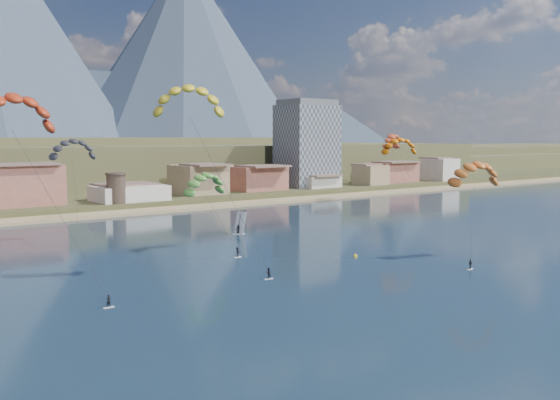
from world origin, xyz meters
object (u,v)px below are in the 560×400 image
(apartment_tower, at_px, (307,144))
(kitesurfer_green, at_px, (205,181))
(windsurfer, at_px, (239,227))
(buoy, at_px, (355,256))
(kitesurfer_orange, at_px, (475,170))
(kitesurfer_red, at_px, (11,107))
(kitesurfer_yellow, at_px, (189,97))
(watchtower, at_px, (116,188))

(apartment_tower, bearing_deg, kitesurfer_green, -138.42)
(apartment_tower, height_order, windsurfer, apartment_tower)
(buoy, bearing_deg, kitesurfer_orange, -35.01)
(kitesurfer_red, bearing_deg, kitesurfer_yellow, 5.48)
(kitesurfer_yellow, bearing_deg, windsurfer, 45.81)
(kitesurfer_orange, bearing_deg, kitesurfer_yellow, 159.20)
(kitesurfer_yellow, xyz_separation_m, buoy, (28.67, -5.58, -26.20))
(apartment_tower, height_order, buoy, apartment_tower)
(apartment_tower, height_order, kitesurfer_orange, apartment_tower)
(watchtower, height_order, kitesurfer_yellow, kitesurfer_yellow)
(apartment_tower, height_order, kitesurfer_green, apartment_tower)
(kitesurfer_yellow, relative_size, kitesurfer_green, 1.82)
(kitesurfer_red, distance_m, kitesurfer_green, 43.76)
(windsurfer, bearing_deg, apartment_tower, 42.50)
(windsurfer, height_order, buoy, windsurfer)
(watchtower, bearing_deg, apartment_tower, 9.93)
(apartment_tower, distance_m, kitesurfer_yellow, 140.67)
(kitesurfer_red, distance_m, kitesurfer_yellow, 25.49)
(watchtower, height_order, kitesurfer_red, kitesurfer_red)
(kitesurfer_green, bearing_deg, windsurfer, 36.23)
(apartment_tower, relative_size, buoy, 45.33)
(kitesurfer_orange, bearing_deg, kitesurfer_green, 134.09)
(apartment_tower, distance_m, watchtower, 82.02)
(watchtower, relative_size, kitesurfer_green, 0.53)
(kitesurfer_orange, height_order, kitesurfer_green, kitesurfer_orange)
(kitesurfer_green, distance_m, buoy, 30.37)
(watchtower, distance_m, buoy, 88.51)
(kitesurfer_green, relative_size, buoy, 23.12)
(kitesurfer_yellow, distance_m, kitesurfer_green, 25.03)
(apartment_tower, relative_size, kitesurfer_yellow, 1.08)
(watchtower, xyz_separation_m, kitesurfer_yellow, (-22.04, -82.46, 19.95))
(apartment_tower, relative_size, watchtower, 3.72)
(watchtower, distance_m, kitesurfer_yellow, 87.66)
(kitesurfer_yellow, bearing_deg, kitesurfer_green, 53.86)
(apartment_tower, relative_size, kitesurfer_green, 1.96)
(kitesurfer_yellow, distance_m, kitesurfer_orange, 49.74)
(kitesurfer_red, relative_size, kitesurfer_green, 1.67)
(kitesurfer_yellow, height_order, buoy, kitesurfer_yellow)
(apartment_tower, bearing_deg, kitesurfer_yellow, -136.61)
(apartment_tower, bearing_deg, kitesurfer_orange, -116.55)
(apartment_tower, relative_size, windsurfer, 6.76)
(watchtower, xyz_separation_m, kitesurfer_green, (-9.75, -65.63, 6.09))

